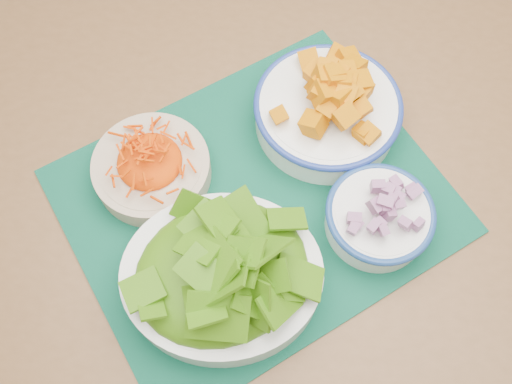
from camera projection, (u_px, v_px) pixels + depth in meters
ground at (343, 210)px, 1.67m from camera, size 4.00×4.00×0.00m
table at (297, 184)px, 0.98m from camera, size 1.47×1.26×0.75m
placemat at (256, 201)px, 0.86m from camera, size 0.61×0.53×0.00m
carrot_bowl at (151, 165)px, 0.85m from camera, size 0.21×0.21×0.07m
squash_bowl at (328, 106)px, 0.87m from camera, size 0.26×0.26×0.11m
lettuce_bowl at (222, 272)px, 0.75m from camera, size 0.33×0.31×0.12m
onion_bowl at (380, 215)px, 0.81m from camera, size 0.19×0.19×0.08m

